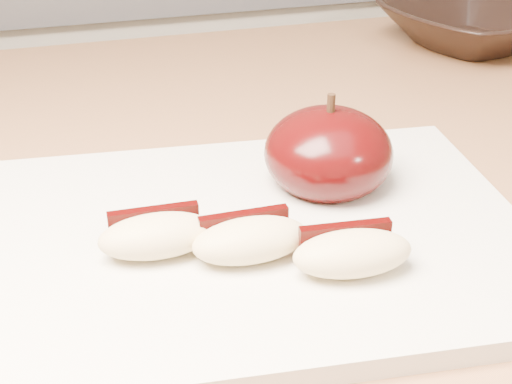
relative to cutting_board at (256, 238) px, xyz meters
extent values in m
cube|color=silver|center=(0.07, 0.81, -0.46)|extent=(2.40, 0.60, 0.90)
cube|color=#9E6D45|center=(0.07, 0.11, -0.03)|extent=(1.64, 0.64, 0.04)
cube|color=silver|center=(0.00, 0.00, 0.00)|extent=(0.35, 0.27, 0.01)
ellipsoid|color=black|center=(0.06, 0.04, 0.03)|extent=(0.10, 0.10, 0.06)
cylinder|color=black|center=(0.06, 0.04, 0.06)|extent=(0.01, 0.01, 0.01)
ellipsoid|color=beige|center=(-0.06, -0.01, 0.02)|extent=(0.07, 0.03, 0.02)
cube|color=black|center=(-0.06, 0.00, 0.02)|extent=(0.05, 0.01, 0.02)
ellipsoid|color=beige|center=(-0.01, -0.03, 0.02)|extent=(0.07, 0.03, 0.02)
cube|color=black|center=(-0.01, -0.01, 0.02)|extent=(0.05, 0.01, 0.02)
ellipsoid|color=beige|center=(0.04, -0.06, 0.02)|extent=(0.07, 0.04, 0.02)
cube|color=black|center=(0.04, -0.04, 0.02)|extent=(0.05, 0.01, 0.02)
imported|color=black|center=(0.33, 0.31, 0.02)|extent=(0.22, 0.22, 0.04)
camera|label=1|loc=(-0.10, -0.34, 0.23)|focal=50.00mm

